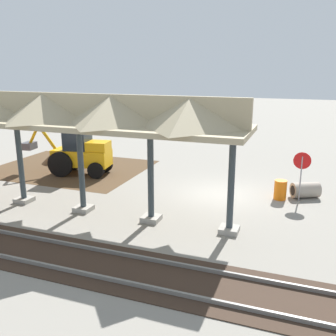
{
  "coord_description": "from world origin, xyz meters",
  "views": [
    {
      "loc": [
        -3.44,
        16.76,
        5.86
      ],
      "look_at": [
        2.04,
        1.9,
        1.6
      ],
      "focal_mm": 40.0,
      "sensor_mm": 36.0,
      "label": 1
    }
  ],
  "objects": [
    {
      "name": "ground_plane",
      "position": [
        0.0,
        0.0,
        0.0
      ],
      "size": [
        120.0,
        120.0,
        0.0
      ],
      "primitive_type": "plane",
      "color": "gray"
    },
    {
      "name": "concrete_pipe",
      "position": [
        -3.72,
        -0.93,
        0.36
      ],
      "size": [
        1.43,
        1.2,
        0.72
      ],
      "color": "#9E9384",
      "rests_on": "ground"
    },
    {
      "name": "dirt_work_zone",
      "position": [
        9.64,
        -1.63,
        0.0
      ],
      "size": [
        8.89,
        7.0,
        0.01
      ],
      "primitive_type": "cube",
      "color": "#4C3823",
      "rests_on": "ground"
    },
    {
      "name": "dirt_mound",
      "position": [
        11.09,
        -2.49,
        0.0
      ],
      "size": [
        4.17,
        4.17,
        1.99
      ],
      "primitive_type": "cone",
      "color": "#4C3823",
      "rests_on": "ground"
    },
    {
      "name": "traffic_barrel",
      "position": [
        -2.64,
        -0.28,
        0.45
      ],
      "size": [
        0.56,
        0.56,
        0.9
      ],
      "primitive_type": "cylinder",
      "color": "orange",
      "rests_on": "ground"
    },
    {
      "name": "backhoe",
      "position": [
        8.34,
        -0.75,
        1.27
      ],
      "size": [
        5.22,
        2.11,
        2.82
      ],
      "color": "orange",
      "rests_on": "ground"
    },
    {
      "name": "rail_tracks",
      "position": [
        0.0,
        7.81,
        0.03
      ],
      "size": [
        60.0,
        2.58,
        0.15
      ],
      "color": "slate",
      "rests_on": "ground"
    },
    {
      "name": "stop_sign",
      "position": [
        -3.47,
        -0.33,
        1.63
      ],
      "size": [
        0.76,
        0.09,
        2.26
      ],
      "color": "gray",
      "rests_on": "ground"
    },
    {
      "name": "platform_canopy",
      "position": [
        5.04,
        4.08,
        4.15
      ],
      "size": [
        13.61,
        3.2,
        4.9
      ],
      "color": "#9E998E",
      "rests_on": "ground"
    }
  ]
}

